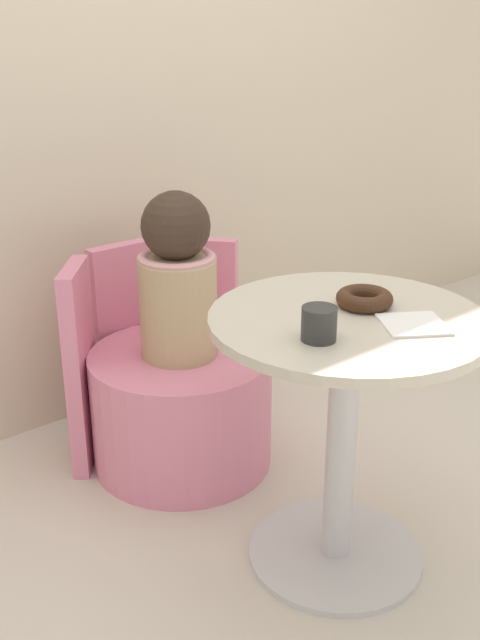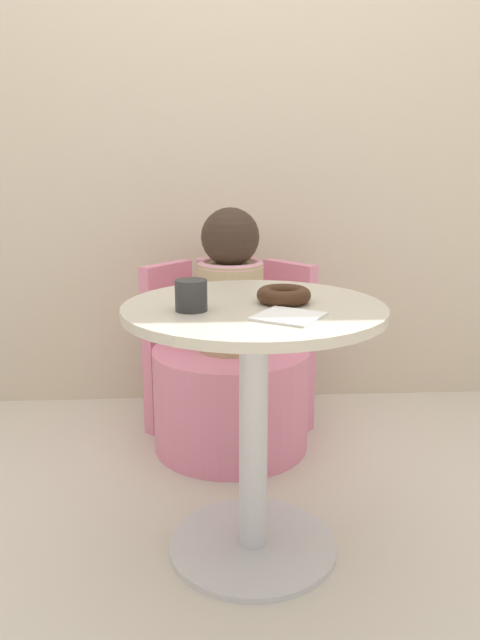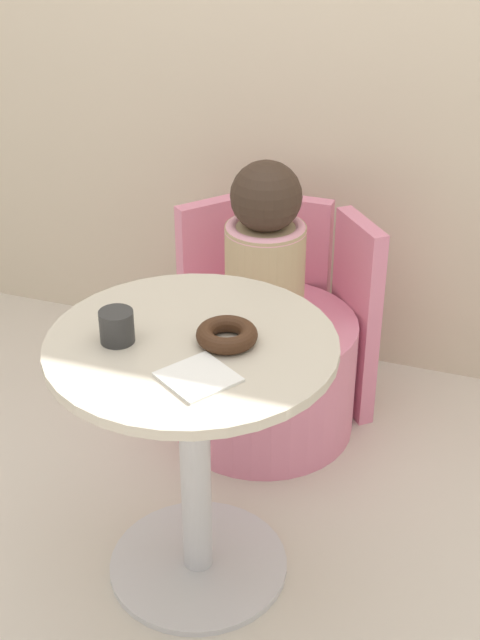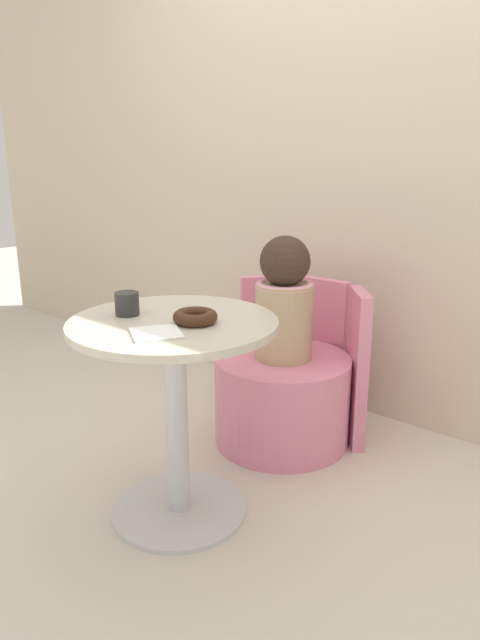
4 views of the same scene
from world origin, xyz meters
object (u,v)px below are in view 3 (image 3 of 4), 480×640
object	(u,v)px
round_table	(194,420)
donut	(227,335)
cup	(117,326)
child_figure	(265,249)
tub_chair	(263,375)

from	to	relation	value
round_table	donut	world-z (taller)	donut
donut	round_table	bearing A→B (deg)	-164.98
cup	child_figure	bearing A→B (deg)	80.15
tub_chair	cup	bearing A→B (deg)	-99.85
round_table	tub_chair	distance (m)	0.71
round_table	cup	world-z (taller)	cup
child_figure	donut	distance (m)	0.65
child_figure	round_table	bearing A→B (deg)	-87.07
cup	round_table	bearing A→B (deg)	19.13
tub_chair	round_table	bearing A→B (deg)	-87.07
child_figure	donut	bearing A→B (deg)	-80.06
child_figure	donut	size ratio (longest dim) A/B	3.67
child_figure	donut	world-z (taller)	child_figure
child_figure	tub_chair	bearing A→B (deg)	180.00
tub_chair	child_figure	distance (m)	0.43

